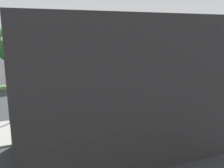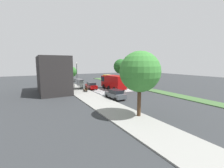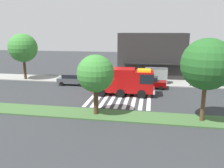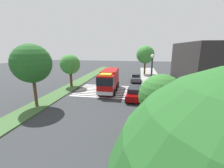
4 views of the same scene
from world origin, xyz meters
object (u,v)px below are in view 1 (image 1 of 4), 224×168
(fire_truck, at_px, (98,77))
(bus_stop_shelter, at_px, (77,96))
(parked_car_mid, at_px, (80,99))
(bench_near_shelter, at_px, (122,106))
(median_tree_far_west, at_px, (92,51))
(street_lamp, at_px, (6,74))
(median_tree_west, at_px, (13,44))
(parked_car_west, at_px, (185,88))

(fire_truck, bearing_deg, bus_stop_shelter, 56.45)
(parked_car_mid, relative_size, bench_near_shelter, 2.98)
(fire_truck, distance_m, bench_near_shelter, 7.00)
(bus_stop_shelter, height_order, median_tree_far_west, median_tree_far_west)
(bus_stop_shelter, distance_m, street_lamp, 5.61)
(median_tree_west, bearing_deg, parked_car_west, 144.70)
(bench_near_shelter, distance_m, median_tree_west, 17.32)
(parked_car_mid, bearing_deg, fire_truck, -124.82)
(fire_truck, distance_m, parked_car_west, 9.72)
(fire_truck, distance_m, median_tree_far_west, 8.25)
(fire_truck, xyz_separation_m, bus_stop_shelter, (4.28, 6.82, -0.12))
(bus_stop_shelter, xyz_separation_m, median_tree_far_west, (-6.15, -14.53, 2.38))
(parked_car_west, relative_size, median_tree_far_west, 0.78)
(fire_truck, bearing_deg, parked_car_mid, 50.67)
(fire_truck, bearing_deg, street_lamp, 31.45)
(bus_stop_shelter, bearing_deg, bench_near_shelter, 179.69)
(fire_truck, bearing_deg, parked_car_west, 152.08)
(parked_car_west, distance_m, median_tree_far_west, 14.19)
(bench_near_shelter, distance_m, median_tree_far_west, 15.16)
(parked_car_mid, relative_size, median_tree_far_west, 0.79)
(bench_near_shelter, xyz_separation_m, street_lamp, (9.16, -0.74, 3.39))
(fire_truck, relative_size, bench_near_shelter, 5.21)
(street_lamp, bearing_deg, median_tree_west, -94.60)
(bus_stop_shelter, bearing_deg, parked_car_west, -168.96)
(parked_car_west, xyz_separation_m, bus_stop_shelter, (12.92, 2.52, 1.00))
(fire_truck, height_order, bus_stop_shelter, fire_truck)
(median_tree_far_west, bearing_deg, median_tree_west, 0.00)
(bus_stop_shelter, relative_size, median_tree_far_west, 0.58)
(fire_truck, relative_size, parked_car_west, 1.77)
(bench_near_shelter, bearing_deg, median_tree_far_west, -98.41)
(fire_truck, xyz_separation_m, bench_near_shelter, (0.28, 6.84, -1.42))
(parked_car_mid, distance_m, street_lamp, 7.06)
(parked_car_west, xyz_separation_m, bench_near_shelter, (8.92, 2.54, -0.30))
(parked_car_mid, bearing_deg, median_tree_far_west, -110.43)
(fire_truck, height_order, parked_car_mid, fire_truck)
(parked_car_mid, height_order, median_tree_far_west, median_tree_far_west)
(parked_car_west, relative_size, parked_car_mid, 0.99)
(bus_stop_shelter, distance_m, median_tree_far_west, 15.96)
(street_lamp, bearing_deg, fire_truck, -147.10)
(parked_car_west, relative_size, bus_stop_shelter, 1.35)
(street_lamp, distance_m, median_tree_west, 13.94)
(parked_car_mid, height_order, bus_stop_shelter, bus_stop_shelter)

